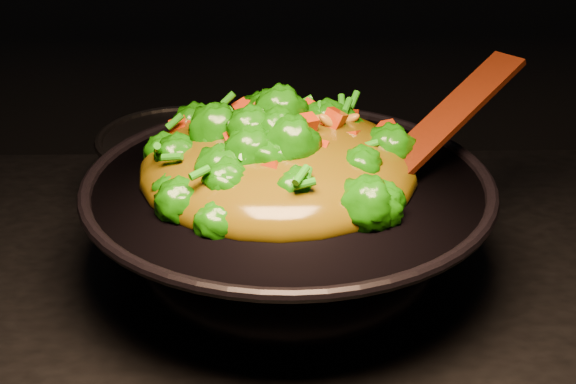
{
  "coord_description": "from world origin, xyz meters",
  "views": [
    {
      "loc": [
        0.1,
        -0.76,
        1.45
      ],
      "look_at": [
        0.12,
        0.11,
        1.01
      ],
      "focal_mm": 55.0,
      "sensor_mm": 36.0,
      "label": 1
    }
  ],
  "objects": [
    {
      "name": "stir_fry",
      "position": [
        0.11,
        0.12,
        1.08
      ],
      "size": [
        0.4,
        0.4,
        0.11
      ],
      "primitive_type": null,
      "rotation": [
        0.0,
        0.0,
        -0.38
      ],
      "color": "#176907",
      "rests_on": "wok"
    },
    {
      "name": "back_pot",
      "position": [
        -0.02,
        0.26,
        0.96
      ],
      "size": [
        0.23,
        0.23,
        0.11
      ],
      "primitive_type": "cylinder",
      "rotation": [
        0.0,
        0.0,
        0.19
      ],
      "color": "black",
      "rests_on": "stovetop"
    },
    {
      "name": "spatula",
      "position": [
        0.28,
        0.14,
        1.07
      ],
      "size": [
        0.22,
        0.2,
        0.11
      ],
      "primitive_type": "cube",
      "rotation": [
        0.0,
        -0.38,
        0.72
      ],
      "color": "#341807",
      "rests_on": "wok"
    },
    {
      "name": "wok",
      "position": [
        0.12,
        0.1,
        0.96
      ],
      "size": [
        0.48,
        0.48,
        0.12
      ],
      "primitive_type": null,
      "rotation": [
        0.0,
        0.0,
        -0.1
      ],
      "color": "black",
      "rests_on": "stovetop"
    }
  ]
}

